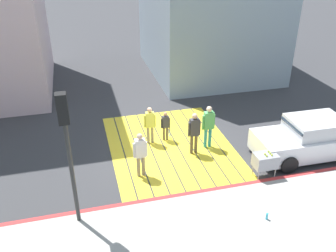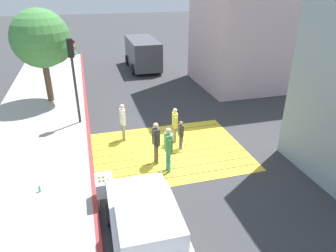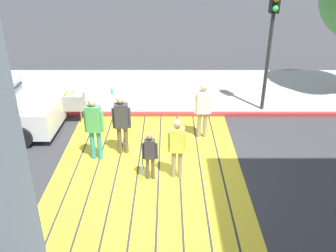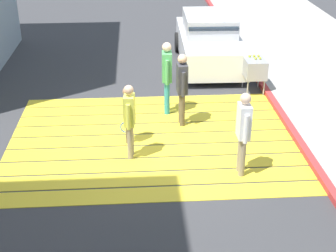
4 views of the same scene
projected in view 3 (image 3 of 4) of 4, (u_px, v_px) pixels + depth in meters
name	position (u px, v px, depth m)	size (l,w,h in m)	color
ground_plane	(149.00, 167.00, 9.81)	(120.00, 120.00, 0.00)	#38383A
crosswalk_stripes	(149.00, 167.00, 9.81)	(6.40, 4.90, 0.01)	yellow
sidewalk_west	(155.00, 90.00, 14.80)	(4.80, 40.00, 0.12)	#ADA8A0
curb_painted	(153.00, 114.00, 12.69)	(0.16, 40.00, 0.13)	#BC3333
traffic_light_corner	(272.00, 25.00, 11.66)	(0.39, 0.28, 4.24)	#2D2D2D
tennis_ball_cart	(72.00, 101.00, 12.09)	(0.56, 0.80, 1.02)	#99999E
water_bottle	(112.00, 91.00, 14.21)	(0.07, 0.07, 0.22)	#33A5BF
pedestrian_adult_lead	(94.00, 124.00, 9.72)	(0.25, 0.53, 1.83)	teal
pedestrian_adult_trailing	(122.00, 121.00, 10.01)	(0.24, 0.51, 1.75)	brown
pedestrian_adult_side	(203.00, 107.00, 10.88)	(0.23, 0.51, 1.73)	gray
pedestrian_teen_behind	(177.00, 145.00, 8.96)	(0.25, 0.48, 1.63)	gray
pedestrian_child_with_racket	(150.00, 154.00, 9.00)	(0.28, 0.40, 1.30)	brown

